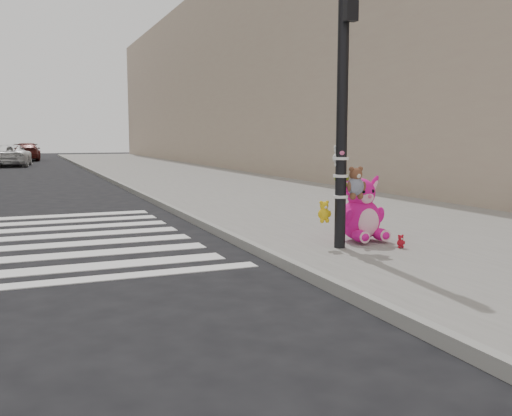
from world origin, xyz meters
name	(u,v)px	position (x,y,z in m)	size (l,w,h in m)	color
ground	(207,312)	(0.00, 0.00, 0.00)	(120.00, 120.00, 0.00)	black
sidewalk_near	(267,194)	(5.00, 10.00, 0.07)	(7.00, 80.00, 0.14)	slate
curb_edge	(150,199)	(1.55, 10.00, 0.07)	(0.12, 80.00, 0.15)	gray
bld_near	(289,69)	(10.50, 20.00, 5.00)	(5.00, 60.00, 10.00)	tan
signal_pole	(344,134)	(2.64, 1.80, 1.79)	(0.69, 0.49, 4.00)	black
pink_bunny	(361,214)	(3.20, 2.17, 0.56)	(0.73, 0.76, 1.03)	#E81390
red_teddy	(401,241)	(3.40, 1.43, 0.24)	(0.14, 0.09, 0.20)	#AA111F
car_white_near	(11,155)	(-2.20, 32.00, 0.64)	(2.13, 4.62, 1.28)	white
car_maroon_near	(27,152)	(-1.20, 40.12, 0.65)	(1.82, 4.48, 1.30)	#541B18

